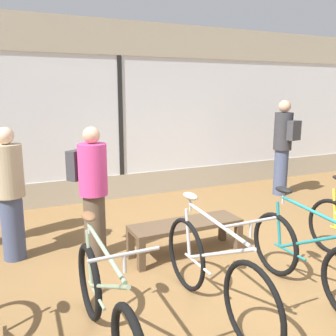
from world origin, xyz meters
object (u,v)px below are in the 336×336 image
Objects in this scene: bicycle_left at (106,308)px; display_bench at (186,228)px; customer_by_window at (283,145)px; bicycle_center_right at (309,258)px; customer_mid_floor at (92,188)px; customer_near_bench at (9,190)px; bicycle_center_left at (213,273)px.

display_bench is at bearing 43.27° from bicycle_left.
display_bench is 0.77× the size of customer_by_window.
customer_mid_floor is at bearing 132.57° from bicycle_center_right.
customer_near_bench is at bearing 104.49° from bicycle_left.
bicycle_center_left is at bearing -107.31° from display_bench.
bicycle_center_left is 1.13× the size of customer_near_bench.
display_bench is at bearing -22.26° from customer_near_bench.
customer_mid_floor reaches higher than bicycle_center_left.
display_bench is at bearing 72.69° from bicycle_center_left.
bicycle_center_left is 1.87m from customer_mid_floor.
customer_by_window is at bearing 15.97° from customer_mid_floor.
display_bench is at bearing 115.31° from bicycle_center_right.
bicycle_left is 0.95× the size of customer_by_window.
bicycle_center_left reaches higher than bicycle_center_right.
customer_by_window is (2.30, 2.95, 0.60)m from bicycle_center_right.
bicycle_left is 1.09× the size of customer_mid_floor.
bicycle_left is at bearing -75.51° from customer_near_bench.
bicycle_center_left reaches higher than display_bench.
bicycle_center_left is at bearing -52.64° from customer_near_bench.
bicycle_center_left is 1.07× the size of bicycle_center_right.
customer_near_bench is at bearing -170.60° from customer_by_window.
customer_near_bench is (-1.93, 0.79, 0.52)m from display_bench.
customer_by_window is 1.15× the size of customer_mid_floor.
customer_near_bench is at bearing 160.04° from customer_mid_floor.
bicycle_center_right is (1.02, -0.12, -0.02)m from bicycle_center_left.
customer_mid_floor reaches higher than bicycle_center_right.
display_bench is 3.41m from customer_by_window.
bicycle_center_left is 2.59m from customer_near_bench.
display_bench is (1.39, 1.31, -0.03)m from bicycle_left.
bicycle_center_right is 1.07× the size of customer_mid_floor.
bicycle_left is 2.03m from bicycle_center_right.
customer_by_window is at bearing 9.40° from customer_near_bench.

